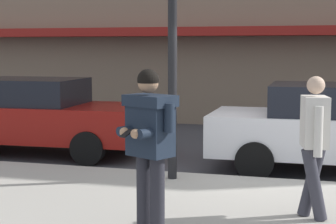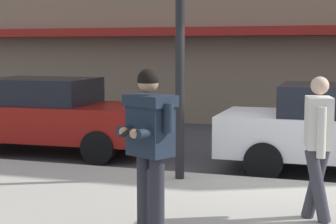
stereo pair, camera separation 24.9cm
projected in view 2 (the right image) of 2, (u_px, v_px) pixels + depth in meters
ground_plane at (275, 184)px, 8.93m from camera, size 80.00×80.00×0.00m
parked_sedan_near at (49, 115)px, 11.54m from camera, size 4.58×2.08×1.54m
man_texting_on_phone at (150, 134)px, 5.94m from camera, size 0.63×0.65×1.81m
pedestrian_in_light_coat at (318, 139)px, 6.52m from camera, size 0.38×0.59×1.70m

